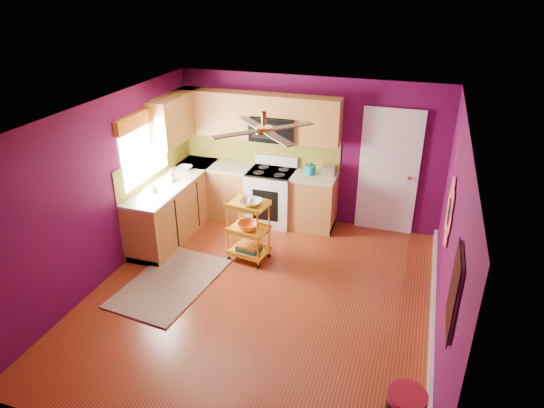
% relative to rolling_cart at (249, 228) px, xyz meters
% --- Properties ---
extents(ground, '(5.00, 5.00, 0.00)m').
position_rel_rolling_cart_xyz_m(ground, '(0.48, -0.88, -0.53)').
color(ground, maroon).
rests_on(ground, ground).
extents(room_envelope, '(4.54, 5.04, 2.52)m').
position_rel_rolling_cart_xyz_m(room_envelope, '(0.51, -0.88, 1.10)').
color(room_envelope, '#52093C').
rests_on(room_envelope, ground).
extents(lower_cabinets, '(2.81, 2.31, 0.94)m').
position_rel_rolling_cart_xyz_m(lower_cabinets, '(-0.86, 0.94, -0.10)').
color(lower_cabinets, '#9C642A').
rests_on(lower_cabinets, ground).
extents(electric_range, '(0.76, 0.66, 1.13)m').
position_rel_rolling_cart_xyz_m(electric_range, '(-0.07, 1.30, -0.05)').
color(electric_range, white).
rests_on(electric_range, ground).
extents(upper_cabinetry, '(2.80, 2.30, 1.26)m').
position_rel_rolling_cart_xyz_m(upper_cabinetry, '(-0.76, 1.30, 1.27)').
color(upper_cabinetry, '#9C642A').
rests_on(upper_cabinetry, ground).
extents(left_window, '(0.08, 1.35, 1.08)m').
position_rel_rolling_cart_xyz_m(left_window, '(-1.74, 0.17, 1.20)').
color(left_window, white).
rests_on(left_window, ground).
extents(panel_door, '(0.95, 0.11, 2.15)m').
position_rel_rolling_cart_xyz_m(panel_door, '(1.83, 1.59, 0.49)').
color(panel_door, white).
rests_on(panel_door, ground).
extents(right_wall_art, '(0.04, 2.74, 1.04)m').
position_rel_rolling_cart_xyz_m(right_wall_art, '(2.71, -1.21, 0.91)').
color(right_wall_art, black).
rests_on(right_wall_art, ground).
extents(ceiling_fan, '(1.01, 1.01, 0.26)m').
position_rel_rolling_cart_xyz_m(ceiling_fan, '(0.48, -0.68, 1.76)').
color(ceiling_fan, '#BF8C3F').
rests_on(ceiling_fan, ground).
extents(shag_rug, '(1.23, 1.81, 0.02)m').
position_rel_rolling_cart_xyz_m(shag_rug, '(-0.83, -0.96, -0.52)').
color(shag_rug, black).
rests_on(shag_rug, ground).
extents(rolling_cart, '(0.63, 0.51, 1.04)m').
position_rel_rolling_cart_xyz_m(rolling_cart, '(0.00, 0.00, 0.00)').
color(rolling_cart, gold).
rests_on(rolling_cart, ground).
extents(teal_kettle, '(0.18, 0.18, 0.21)m').
position_rel_rolling_cart_xyz_m(teal_kettle, '(0.59, 1.37, 0.49)').
color(teal_kettle, teal).
rests_on(teal_kettle, lower_cabinets).
extents(toaster, '(0.22, 0.15, 0.18)m').
position_rel_rolling_cart_xyz_m(toaster, '(0.88, 1.42, 0.50)').
color(toaster, beige).
rests_on(toaster, lower_cabinets).
extents(soap_bottle_a, '(0.09, 0.09, 0.20)m').
position_rel_rolling_cart_xyz_m(soap_bottle_a, '(-1.47, 0.40, 0.51)').
color(soap_bottle_a, '#EA3F72').
rests_on(soap_bottle_a, lower_cabinets).
extents(soap_bottle_b, '(0.12, 0.12, 0.15)m').
position_rel_rolling_cart_xyz_m(soap_bottle_b, '(-1.44, 0.35, 0.48)').
color(soap_bottle_b, white).
rests_on(soap_bottle_b, lower_cabinets).
extents(counter_dish, '(0.24, 0.24, 0.06)m').
position_rel_rolling_cart_xyz_m(counter_dish, '(-1.49, 0.91, 0.44)').
color(counter_dish, white).
rests_on(counter_dish, lower_cabinets).
extents(counter_cup, '(0.12, 0.12, 0.09)m').
position_rel_rolling_cart_xyz_m(counter_cup, '(-1.51, -0.07, 0.45)').
color(counter_cup, white).
rests_on(counter_cup, lower_cabinets).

